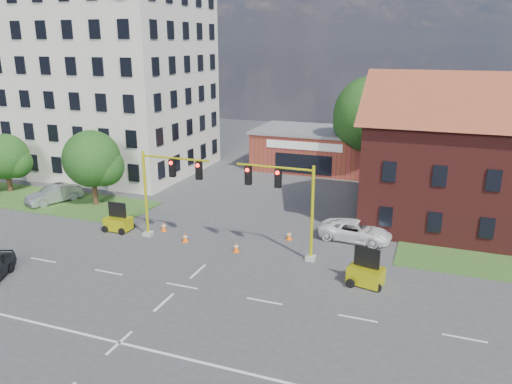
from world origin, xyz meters
TOP-DOWN VIEW (x-y plane):
  - ground at (0.00, 0.00)m, footprint 120.00×120.00m
  - grass_verge_nw at (-20.00, 10.00)m, footprint 22.00×6.00m
  - lane_markings at (0.00, -3.00)m, footprint 60.00×36.00m
  - office_block at (-20.00, 21.90)m, footprint 18.40×15.40m
  - brick_shop at (0.00, 29.98)m, footprint 12.40×8.40m
  - tree_large at (6.88, 27.08)m, footprint 7.86×7.49m
  - tree_nw_front at (-13.76, 10.58)m, footprint 4.99×4.76m
  - tree_nw_rear at (-23.79, 11.08)m, footprint 4.37×4.17m
  - signal_mast_west at (-4.36, 6.00)m, footprint 5.30×0.60m
  - signal_mast_east at (4.36, 6.00)m, footprint 5.30×0.60m
  - trailer_west at (-8.59, 6.11)m, footprint 1.86×1.26m
  - trailer_east at (9.78, 3.84)m, footprint 2.14×1.66m
  - cone_a at (-2.93, 5.87)m, footprint 0.40×0.40m
  - cone_b at (-5.43, 7.21)m, footprint 0.40×0.40m
  - cone_c at (1.07, 5.51)m, footprint 0.40×0.40m
  - cone_d at (3.72, 8.80)m, footprint 0.40×0.40m
  - pickup_white at (8.07, 10.37)m, footprint 5.18×2.64m
  - sedan_silver_front at (-17.77, 9.82)m, footprint 3.30×4.93m

SIDE VIEW (x-z plane):
  - ground at x=0.00m, z-range 0.00..0.00m
  - lane_markings at x=0.00m, z-range 0.00..0.01m
  - grass_verge_nw at x=-20.00m, z-range 0.00..0.08m
  - cone_a at x=-2.93m, z-range -0.01..0.69m
  - cone_b at x=-5.43m, z-range -0.01..0.69m
  - cone_c at x=1.07m, z-range -0.01..0.69m
  - cone_d at x=3.72m, z-range -0.01..0.69m
  - trailer_west at x=-8.59m, z-range -0.39..1.69m
  - trailer_east at x=9.78m, z-range -0.41..1.77m
  - pickup_white at x=8.07m, z-range 0.00..1.40m
  - sedan_silver_front at x=-17.77m, z-range 0.00..1.54m
  - brick_shop at x=0.00m, z-range 0.01..4.31m
  - tree_nw_rear at x=-23.79m, z-range 0.48..5.91m
  - tree_nw_front at x=-13.76m, z-range 0.66..7.08m
  - signal_mast_west at x=-4.36m, z-range 0.82..7.02m
  - signal_mast_east at x=4.36m, z-range 0.82..7.02m
  - tree_large at x=6.88m, z-range 1.13..11.44m
  - office_block at x=-20.00m, z-range 0.01..20.61m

